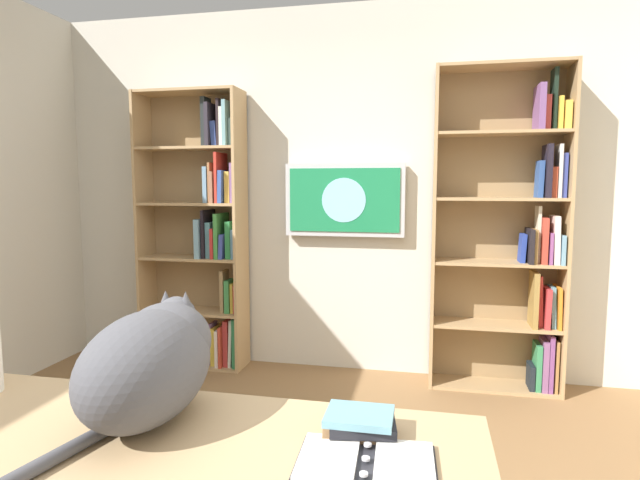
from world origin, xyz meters
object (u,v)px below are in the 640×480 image
at_px(bookshelf_left, 514,236).
at_px(desk_book_stack, 360,424).
at_px(desk, 171,478).
at_px(bookshelf_right, 205,233).
at_px(open_binder, 366,462).
at_px(cat, 153,359).
at_px(wall_mounted_tv, 344,200).

distance_m(bookshelf_left, desk_book_stack, 2.49).
bearing_deg(desk_book_stack, desk, 12.72).
height_order(bookshelf_right, open_binder, bookshelf_right).
bearing_deg(bookshelf_right, cat, 111.15).
relative_size(wall_mounted_tv, cat, 1.38).
bearing_deg(bookshelf_right, desk_book_stack, 122.53).
bearing_deg(desk, desk_book_stack, -167.28).
height_order(open_binder, desk_book_stack, desk_book_stack).
bearing_deg(bookshelf_right, wall_mounted_tv, -175.50).
relative_size(bookshelf_left, wall_mounted_tv, 2.48).
distance_m(desk, cat, 0.32).
relative_size(bookshelf_right, wall_mounted_tv, 2.39).
bearing_deg(cat, desk, 134.21).
distance_m(bookshelf_right, desk, 2.71).
bearing_deg(open_binder, bookshelf_left, -105.55).
relative_size(desk, cat, 2.60).
height_order(bookshelf_right, wall_mounted_tv, bookshelf_right).
height_order(desk, open_binder, open_binder).
xyz_separation_m(cat, open_binder, (-0.62, 0.13, -0.16)).
xyz_separation_m(bookshelf_right, wall_mounted_tv, (-1.06, -0.08, 0.25)).
height_order(desk, desk_book_stack, desk_book_stack).
height_order(bookshelf_right, cat, bookshelf_right).
height_order(bookshelf_right, desk, bookshelf_right).
bearing_deg(bookshelf_right, bookshelf_left, -179.96).
xyz_separation_m(bookshelf_left, desk_book_stack, (0.73, 2.37, -0.28)).
bearing_deg(cat, bookshelf_right, -68.85).
relative_size(bookshelf_left, open_binder, 6.41).
relative_size(bookshelf_right, cat, 3.29).
relative_size(bookshelf_right, desk_book_stack, 10.18).
bearing_deg(bookshelf_left, bookshelf_right, 0.04).
bearing_deg(wall_mounted_tv, bookshelf_left, 175.99).
relative_size(bookshelf_left, bookshelf_right, 1.04).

